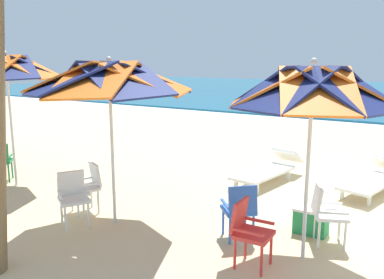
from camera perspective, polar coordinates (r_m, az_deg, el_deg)
name	(u,v)px	position (r m, az deg, el deg)	size (l,w,h in m)	color
beach_umbrella_0	(312,89)	(5.15, 16.92, 6.96)	(2.15, 2.15, 2.63)	silver
plastic_chair_0	(249,229)	(5.21, 8.15, -12.64)	(0.49, 0.46, 0.87)	red
plastic_chair_1	(326,211)	(6.04, 18.68, -9.72)	(0.60, 0.59, 0.87)	white
plastic_chair_2	(240,208)	(5.88, 6.88, -9.73)	(0.63, 0.63, 0.87)	blue
beach_umbrella_1	(109,79)	(6.22, -11.78, 8.49)	(2.57, 2.57, 2.66)	silver
plastic_chair_3	(73,195)	(6.65, -16.74, -7.65)	(0.62, 0.61, 0.87)	white
plastic_chair_4	(88,184)	(7.14, -14.71, -6.24)	(0.58, 0.60, 0.87)	white
beach_umbrella_2	(6,69)	(8.93, -25.14, 9.20)	(2.16, 2.16, 2.80)	silver
plastic_chair_5	(0,160)	(9.55, -25.89, -2.62)	(0.63, 0.63, 0.87)	#2D8C4C
sun_lounger_1	(374,179)	(8.76, 24.73, -5.14)	(1.10, 2.23, 0.62)	white
sun_lounger_2	(268,169)	(8.81, 10.92, -4.21)	(0.96, 2.22, 0.62)	white
cooler_box	(311,220)	(6.44, 16.75, -11.09)	(0.50, 0.34, 0.40)	#238C4C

